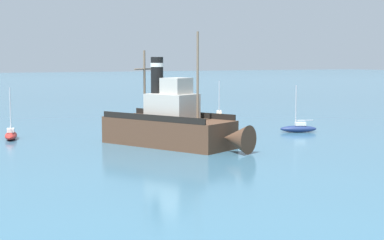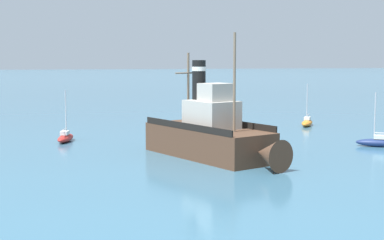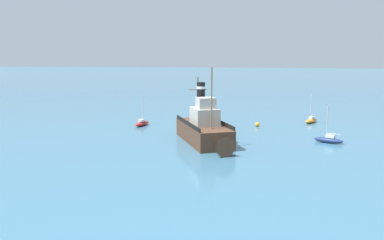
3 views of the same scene
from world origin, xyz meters
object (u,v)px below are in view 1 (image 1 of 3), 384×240
(mooring_buoy, at_px, (174,124))
(sailboat_red, at_px, (11,135))
(sailboat_navy, at_px, (298,128))
(old_tugboat, at_px, (173,125))
(sailboat_orange, at_px, (219,116))

(mooring_buoy, bearing_deg, sailboat_red, 6.58)
(sailboat_navy, bearing_deg, sailboat_red, -17.28)
(old_tugboat, height_order, sailboat_navy, old_tugboat)
(old_tugboat, bearing_deg, mooring_buoy, -116.72)
(old_tugboat, relative_size, mooring_buoy, 20.75)
(sailboat_navy, xyz_separation_m, sailboat_red, (27.63, -8.60, 0.00))
(mooring_buoy, bearing_deg, sailboat_navy, 130.63)
(sailboat_red, relative_size, sailboat_orange, 1.00)
(sailboat_navy, xyz_separation_m, mooring_buoy, (9.20, -10.72, -0.08))
(old_tugboat, distance_m, sailboat_navy, 16.25)
(sailboat_red, relative_size, mooring_buoy, 7.01)
(sailboat_orange, relative_size, mooring_buoy, 7.01)
(sailboat_navy, bearing_deg, mooring_buoy, -49.37)
(sailboat_navy, relative_size, sailboat_orange, 1.00)
(old_tugboat, xyz_separation_m, sailboat_red, (11.67, -11.31, -1.40))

